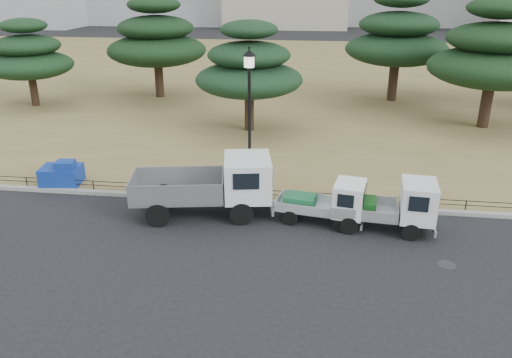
# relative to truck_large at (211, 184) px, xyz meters

# --- Properties ---
(ground) EXTENTS (220.00, 220.00, 0.00)m
(ground) POSITION_rel_truck_large_xyz_m (1.63, -1.43, -1.25)
(ground) COLOR black
(lawn) EXTENTS (120.00, 56.00, 0.15)m
(lawn) POSITION_rel_truck_large_xyz_m (1.63, 29.17, -1.18)
(lawn) COLOR olive
(lawn) RESTS_ON ground
(curb) EXTENTS (120.00, 0.25, 0.16)m
(curb) POSITION_rel_truck_large_xyz_m (1.63, 1.17, -1.17)
(curb) COLOR gray
(curb) RESTS_ON ground
(truck_large) EXTENTS (5.45, 2.92, 2.25)m
(truck_large) POSITION_rel_truck_large_xyz_m (0.00, 0.00, 0.00)
(truck_large) COLOR black
(truck_large) RESTS_ON ground
(truck_kei_front) EXTENTS (3.33, 1.83, 1.67)m
(truck_kei_front) POSITION_rel_truck_large_xyz_m (4.36, -0.13, -0.42)
(truck_kei_front) COLOR black
(truck_kei_front) RESTS_ON ground
(truck_kei_rear) EXTENTS (3.69, 1.83, 1.87)m
(truck_kei_rear) POSITION_rel_truck_large_xyz_m (6.60, -0.37, -0.32)
(truck_kei_rear) COLOR black
(truck_kei_rear) RESTS_ON ground
(street_lamp) EXTENTS (0.53, 0.53, 5.87)m
(street_lamp) POSITION_rel_truck_large_xyz_m (1.26, 1.47, 2.86)
(street_lamp) COLOR black
(street_lamp) RESTS_ON lawn
(pipe_fence) EXTENTS (38.00, 0.04, 0.40)m
(pipe_fence) POSITION_rel_truck_large_xyz_m (1.63, 1.32, -0.81)
(pipe_fence) COLOR black
(pipe_fence) RESTS_ON lawn
(tarp_pile) EXTENTS (1.78, 1.41, 1.09)m
(tarp_pile) POSITION_rel_truck_large_xyz_m (-6.97, 1.79, -0.67)
(tarp_pile) COLOR #133599
(tarp_pile) RESTS_ON lawn
(manhole) EXTENTS (0.60, 0.60, 0.01)m
(manhole) POSITION_rel_truck_large_xyz_m (8.13, -2.63, -1.25)
(manhole) COLOR #2D2D30
(manhole) RESTS_ON ground
(pine_west_far) EXTENTS (5.81, 5.81, 5.87)m
(pine_west_far) POSITION_rel_truck_large_xyz_m (-15.88, 15.07, 2.28)
(pine_west_far) COLOR black
(pine_west_far) RESTS_ON lawn
(pine_west_near) EXTENTS (7.16, 7.16, 7.16)m
(pine_west_near) POSITION_rel_truck_large_xyz_m (-8.13, 18.97, 3.03)
(pine_west_near) COLOR black
(pine_west_near) RESTS_ON lawn
(pine_center_left) EXTENTS (6.09, 6.09, 6.19)m
(pine_center_left) POSITION_rel_truck_large_xyz_m (-0.18, 11.07, 2.47)
(pine_center_left) COLOR black
(pine_center_left) RESTS_ON lawn
(pine_center_right) EXTENTS (7.17, 7.17, 7.61)m
(pine_center_right) POSITION_rel_truck_large_xyz_m (8.97, 20.06, 3.30)
(pine_center_right) COLOR black
(pine_center_right) RESTS_ON lawn
(pine_east_near) EXTENTS (7.31, 7.31, 7.38)m
(pine_east_near) POSITION_rel_truck_large_xyz_m (13.57, 13.56, 3.16)
(pine_east_near) COLOR black
(pine_east_near) RESTS_ON lawn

